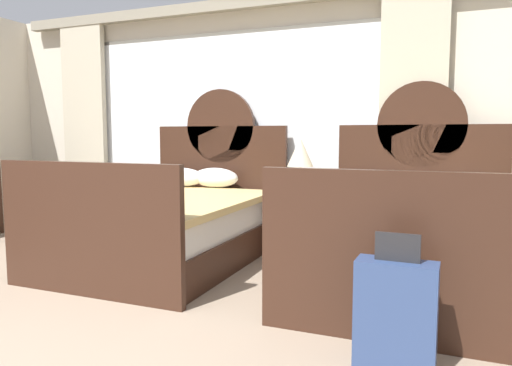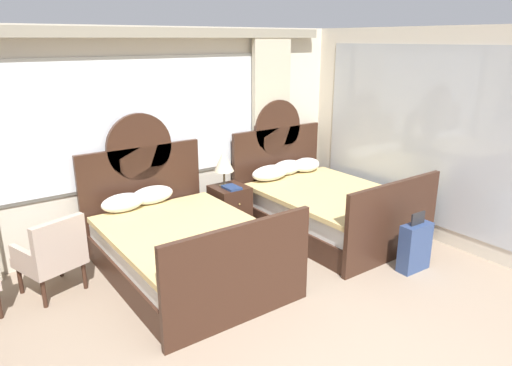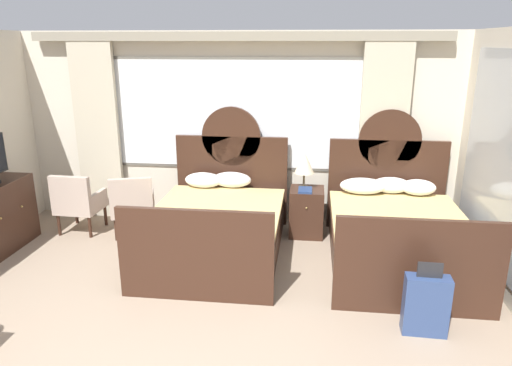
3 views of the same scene
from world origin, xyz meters
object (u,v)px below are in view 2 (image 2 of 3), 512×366
bed_near_window (182,246)px  table_lamp_on_nightstand (224,161)px  suitcase_on_floor (415,247)px  book_on_nightstand (232,188)px  armchair_by_window_left (53,253)px  nightstand_between_beds (230,209)px  bed_near_mirror (323,205)px

bed_near_window → table_lamp_on_nightstand: 1.44m
table_lamp_on_nightstand → suitcase_on_floor: size_ratio=0.72×
book_on_nightstand → armchair_by_window_left: armchair_by_window_left is taller
armchair_by_window_left → book_on_nightstand: bearing=5.0°
nightstand_between_beds → armchair_by_window_left: (-2.34, -0.29, 0.13)m
nightstand_between_beds → suitcase_on_floor: bearing=-62.9°
bed_near_window → bed_near_mirror: size_ratio=1.00×
bed_near_mirror → armchair_by_window_left: (-3.42, 0.40, 0.09)m
bed_near_mirror → table_lamp_on_nightstand: bearing=146.6°
nightstand_between_beds → book_on_nightstand: book_on_nightstand is taller
bed_near_window → suitcase_on_floor: bearing=-33.6°
table_lamp_on_nightstand → armchair_by_window_left: size_ratio=0.59×
bed_near_window → nightstand_between_beds: bearing=33.1°
nightstand_between_beds → table_lamp_on_nightstand: (-0.05, 0.05, 0.68)m
nightstand_between_beds → table_lamp_on_nightstand: bearing=133.7°
armchair_by_window_left → suitcase_on_floor: 3.93m
bed_near_mirror → table_lamp_on_nightstand: bed_near_mirror is taller
bed_near_mirror → nightstand_between_beds: bearing=147.3°
nightstand_between_beds → bed_near_window: bearing=-146.9°
suitcase_on_floor → bed_near_mirror: bearing=91.0°
bed_near_mirror → suitcase_on_floor: bearing=-89.0°
nightstand_between_beds → book_on_nightstand: size_ratio=2.51×
nightstand_between_beds → bed_near_mirror: bearing=-32.7°
bed_near_mirror → armchair_by_window_left: 3.45m
nightstand_between_beds → armchair_by_window_left: bearing=-172.8°
book_on_nightstand → bed_near_mirror: bearing=-28.6°
nightstand_between_beds → book_on_nightstand: 0.35m
bed_near_mirror → bed_near_window: bearing=-179.6°
table_lamp_on_nightstand → bed_near_window: bearing=-143.8°
book_on_nightstand → suitcase_on_floor: suitcase_on_floor is taller
table_lamp_on_nightstand → book_on_nightstand: table_lamp_on_nightstand is taller
bed_near_mirror → table_lamp_on_nightstand: size_ratio=4.47×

